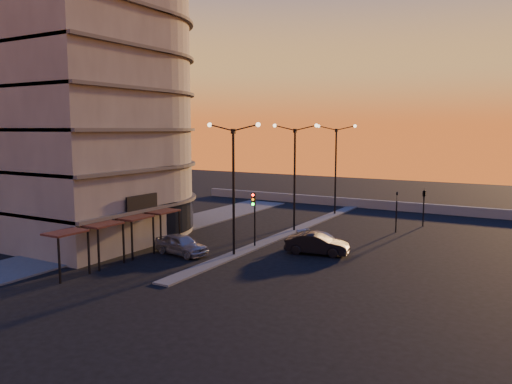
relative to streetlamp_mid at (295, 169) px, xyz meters
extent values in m
plane|color=black|center=(0.00, -10.00, -5.59)|extent=(120.00, 120.00, 0.00)
cube|color=#484845|center=(-10.50, -6.00, -5.53)|extent=(5.00, 40.00, 0.12)
cube|color=#484845|center=(0.00, 0.00, -5.53)|extent=(1.20, 36.00, 0.12)
cube|color=slate|center=(2.00, 16.00, -5.09)|extent=(44.00, 0.50, 1.00)
cylinder|color=#66615A|center=(-14.00, -8.00, 6.91)|extent=(14.00, 14.00, 25.00)
cube|color=#66615A|center=(-14.00, -13.00, 6.91)|extent=(14.00, 10.00, 25.00)
cylinder|color=black|center=(-14.00, -8.00, -3.99)|extent=(14.16, 14.16, 2.40)
cube|color=black|center=(-6.80, -12.00, -1.99)|extent=(0.15, 3.20, 1.20)
cylinder|color=black|center=(0.00, -10.00, -1.09)|extent=(0.18, 0.18, 9.00)
cube|color=black|center=(0.00, -10.00, 3.31)|extent=(0.25, 0.25, 0.35)
sphere|color=#FFE5B2|center=(-2.00, -10.00, 3.76)|extent=(0.32, 0.32, 0.32)
sphere|color=#FFE5B2|center=(2.00, -10.00, 3.76)|extent=(0.32, 0.32, 0.32)
cylinder|color=black|center=(0.00, 0.00, -1.09)|extent=(0.18, 0.18, 9.00)
cube|color=black|center=(0.00, 0.00, 3.31)|extent=(0.25, 0.25, 0.35)
sphere|color=#FFE5B2|center=(-2.00, 0.00, 3.76)|extent=(0.32, 0.32, 0.32)
sphere|color=#FFE5B2|center=(2.00, 0.00, 3.76)|extent=(0.32, 0.32, 0.32)
cylinder|color=black|center=(0.00, 10.00, -1.09)|extent=(0.18, 0.18, 9.00)
cube|color=black|center=(0.00, 10.00, 3.31)|extent=(0.25, 0.25, 0.35)
sphere|color=#FFE5B2|center=(-2.00, 10.00, 3.76)|extent=(0.32, 0.32, 0.32)
sphere|color=#FFE5B2|center=(2.00, 10.00, 3.76)|extent=(0.32, 0.32, 0.32)
cylinder|color=black|center=(0.00, -7.00, -3.99)|extent=(0.12, 0.12, 3.20)
cube|color=black|center=(0.00, -7.18, -1.84)|extent=(0.28, 0.16, 1.00)
sphere|color=#FF0C05|center=(0.00, -7.28, -1.49)|extent=(0.20, 0.20, 0.20)
sphere|color=orange|center=(0.00, -7.28, -1.84)|extent=(0.20, 0.20, 0.20)
sphere|color=#0CFF26|center=(0.00, -7.28, -2.19)|extent=(0.20, 0.20, 0.20)
cylinder|color=black|center=(8.00, 4.00, -4.19)|extent=(0.12, 0.12, 2.80)
imported|color=black|center=(8.00, 4.00, -2.39)|extent=(0.13, 0.16, 0.80)
cylinder|color=black|center=(9.50, 8.00, -4.19)|extent=(0.12, 0.12, 2.80)
imported|color=black|center=(9.50, 8.00, -2.39)|extent=(0.42, 1.99, 0.80)
imported|color=#94959B|center=(-3.50, -11.60, -4.84)|extent=(4.62, 2.43, 1.50)
imported|color=black|center=(5.00, -6.61, -4.84)|extent=(4.78, 2.39, 1.51)
imported|color=#B1B4B9|center=(4.50, -4.47, -5.00)|extent=(4.32, 2.56, 1.18)
camera|label=1|loc=(18.84, -39.53, 3.48)|focal=35.00mm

